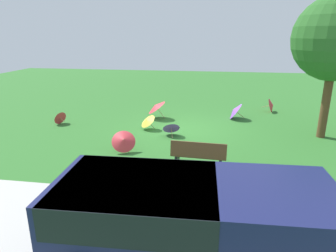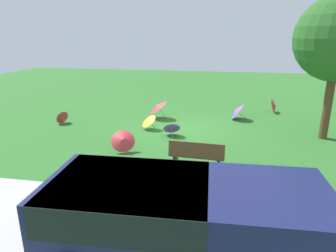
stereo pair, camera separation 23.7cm
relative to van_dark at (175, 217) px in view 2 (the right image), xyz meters
name	(u,v)px [view 2 (the right image)]	position (x,y,z in m)	size (l,w,h in m)	color
ground	(185,129)	(0.75, -7.66, -0.91)	(40.00, 40.00, 0.00)	#2D6B28
road_strip	(136,249)	(0.75, -0.18, -0.91)	(40.00, 4.21, 0.01)	#B2AFA8
van_dark	(175,217)	(0.00, 0.00, 0.00)	(4.67, 2.27, 1.53)	#191E4C
park_bench	(197,155)	(-0.05, -3.75, -0.45)	(1.63, 0.57, 0.90)	brown
parasol_red_0	(62,117)	(6.26, -7.47, -0.62)	(0.56, 0.65, 0.58)	tan
parasol_red_1	(157,106)	(2.24, -9.01, -0.33)	(1.00, 1.07, 0.93)	tan
parasol_purple_0	(172,127)	(1.18, -6.69, -0.58)	(0.78, 0.70, 0.61)	tan
parasol_red_2	(274,106)	(-3.33, -11.09, -0.55)	(0.73, 0.78, 0.72)	tan
parasol_yellow_0	(148,120)	(2.27, -7.29, -0.52)	(0.88, 0.90, 0.65)	tan
parasol_purple_1	(236,111)	(-1.39, -9.51, -0.51)	(0.83, 0.93, 0.81)	tan
parasol_red_3	(123,140)	(2.49, -4.70, -0.48)	(0.96, 0.89, 0.78)	tan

